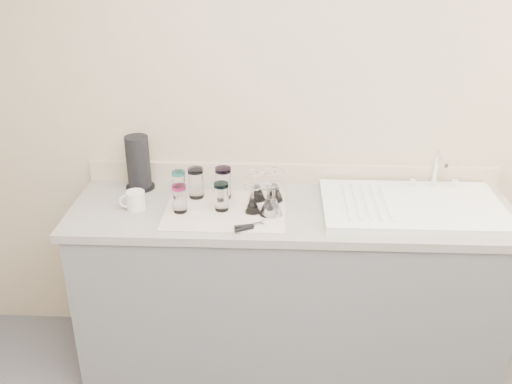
{
  "coord_description": "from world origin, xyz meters",
  "views": [
    {
      "loc": [
        -0.07,
        -1.17,
        2.09
      ],
      "look_at": [
        -0.17,
        1.15,
        1.0
      ],
      "focal_mm": 40.0,
      "sensor_mm": 36.0,
      "label": 1
    }
  ],
  "objects_px": {
    "goblet_extra": "(268,205)",
    "can_opener": "(250,227)",
    "tumbler_lavender": "(221,196)",
    "goblet_front_left": "(252,203)",
    "goblet_front_right": "(274,204)",
    "paper_towel_roll": "(138,163)",
    "sink_unit": "(412,206)",
    "tumbler_magenta": "(180,199)",
    "tumbler_teal": "(179,184)",
    "white_mug": "(135,200)",
    "tumbler_cyan": "(196,183)",
    "goblet_back_left": "(257,190)",
    "tumbler_purple": "(223,183)",
    "goblet_back_right": "(275,190)"
  },
  "relations": [
    {
      "from": "tumbler_teal",
      "to": "tumbler_purple",
      "type": "xyz_separation_m",
      "value": [
        0.21,
        -0.01,
        0.01
      ]
    },
    {
      "from": "tumbler_teal",
      "to": "tumbler_lavender",
      "type": "distance_m",
      "value": 0.26
    },
    {
      "from": "goblet_extra",
      "to": "can_opener",
      "type": "xyz_separation_m",
      "value": [
        -0.07,
        -0.14,
        -0.04
      ]
    },
    {
      "from": "sink_unit",
      "to": "goblet_extra",
      "type": "relative_size",
      "value": 5.72
    },
    {
      "from": "sink_unit",
      "to": "tumbler_cyan",
      "type": "xyz_separation_m",
      "value": [
        -1.01,
        0.07,
        0.06
      ]
    },
    {
      "from": "tumbler_purple",
      "to": "tumbler_magenta",
      "type": "relative_size",
      "value": 1.18
    },
    {
      "from": "tumbler_cyan",
      "to": "goblet_front_left",
      "type": "height_order",
      "value": "tumbler_cyan"
    },
    {
      "from": "goblet_back_left",
      "to": "goblet_front_right",
      "type": "bearing_deg",
      "value": -62.18
    },
    {
      "from": "tumbler_cyan",
      "to": "tumbler_purple",
      "type": "bearing_deg",
      "value": 0.79
    },
    {
      "from": "tumbler_teal",
      "to": "tumbler_purple",
      "type": "height_order",
      "value": "tumbler_purple"
    },
    {
      "from": "goblet_extra",
      "to": "goblet_back_left",
      "type": "bearing_deg",
      "value": 109.64
    },
    {
      "from": "goblet_back_right",
      "to": "white_mug",
      "type": "height_order",
      "value": "goblet_back_right"
    },
    {
      "from": "tumbler_cyan",
      "to": "white_mug",
      "type": "relative_size",
      "value": 1.15
    },
    {
      "from": "paper_towel_roll",
      "to": "sink_unit",
      "type": "bearing_deg",
      "value": -8.02
    },
    {
      "from": "tumbler_cyan",
      "to": "white_mug",
      "type": "xyz_separation_m",
      "value": [
        -0.27,
        -0.12,
        -0.04
      ]
    },
    {
      "from": "tumbler_magenta",
      "to": "tumbler_lavender",
      "type": "relative_size",
      "value": 0.97
    },
    {
      "from": "goblet_back_left",
      "to": "white_mug",
      "type": "xyz_separation_m",
      "value": [
        -0.56,
        -0.11,
        -0.01
      ]
    },
    {
      "from": "goblet_extra",
      "to": "tumbler_purple",
      "type": "bearing_deg",
      "value": 142.36
    },
    {
      "from": "tumbler_lavender",
      "to": "goblet_front_right",
      "type": "distance_m",
      "value": 0.24
    },
    {
      "from": "goblet_back_right",
      "to": "can_opener",
      "type": "relative_size",
      "value": 1.1
    },
    {
      "from": "tumbler_lavender",
      "to": "goblet_front_right",
      "type": "height_order",
      "value": "goblet_front_right"
    },
    {
      "from": "tumbler_magenta",
      "to": "white_mug",
      "type": "relative_size",
      "value": 1.01
    },
    {
      "from": "can_opener",
      "to": "goblet_front_right",
      "type": "bearing_deg",
      "value": 53.66
    },
    {
      "from": "can_opener",
      "to": "white_mug",
      "type": "relative_size",
      "value": 1.07
    },
    {
      "from": "white_mug",
      "to": "goblet_back_right",
      "type": "bearing_deg",
      "value": 9.43
    },
    {
      "from": "goblet_front_right",
      "to": "paper_towel_roll",
      "type": "relative_size",
      "value": 0.55
    },
    {
      "from": "tumbler_teal",
      "to": "sink_unit",
      "type": "bearing_deg",
      "value": -4.4
    },
    {
      "from": "tumbler_cyan",
      "to": "goblet_front_right",
      "type": "relative_size",
      "value": 0.99
    },
    {
      "from": "white_mug",
      "to": "goblet_front_left",
      "type": "bearing_deg",
      "value": -2.28
    },
    {
      "from": "sink_unit",
      "to": "tumbler_magenta",
      "type": "xyz_separation_m",
      "value": [
        -1.06,
        -0.08,
        0.05
      ]
    },
    {
      "from": "goblet_extra",
      "to": "white_mug",
      "type": "relative_size",
      "value": 1.12
    },
    {
      "from": "can_opener",
      "to": "paper_towel_roll",
      "type": "bearing_deg",
      "value": 144.26
    },
    {
      "from": "can_opener",
      "to": "sink_unit",
      "type": "bearing_deg",
      "value": 16.98
    },
    {
      "from": "goblet_back_left",
      "to": "goblet_front_left",
      "type": "xyz_separation_m",
      "value": [
        -0.02,
        -0.13,
        -0.01
      ]
    },
    {
      "from": "goblet_front_left",
      "to": "goblet_front_right",
      "type": "relative_size",
      "value": 0.86
    },
    {
      "from": "tumbler_cyan",
      "to": "tumbler_magenta",
      "type": "height_order",
      "value": "tumbler_cyan"
    },
    {
      "from": "tumbler_teal",
      "to": "white_mug",
      "type": "bearing_deg",
      "value": -144.17
    },
    {
      "from": "goblet_front_right",
      "to": "paper_towel_roll",
      "type": "xyz_separation_m",
      "value": [
        -0.67,
        0.27,
        0.07
      ]
    },
    {
      "from": "tumbler_teal",
      "to": "goblet_front_left",
      "type": "distance_m",
      "value": 0.39
    },
    {
      "from": "goblet_front_right",
      "to": "white_mug",
      "type": "xyz_separation_m",
      "value": [
        -0.64,
        0.04,
        -0.01
      ]
    },
    {
      "from": "can_opener",
      "to": "paper_towel_roll",
      "type": "xyz_separation_m",
      "value": [
        -0.57,
        0.41,
        0.12
      ]
    },
    {
      "from": "sink_unit",
      "to": "goblet_front_right",
      "type": "bearing_deg",
      "value": -171.94
    },
    {
      "from": "tumbler_cyan",
      "to": "goblet_front_right",
      "type": "height_order",
      "value": "goblet_front_right"
    },
    {
      "from": "goblet_front_right",
      "to": "white_mug",
      "type": "distance_m",
      "value": 0.64
    },
    {
      "from": "sink_unit",
      "to": "white_mug",
      "type": "bearing_deg",
      "value": -177.84
    },
    {
      "from": "tumbler_teal",
      "to": "paper_towel_roll",
      "type": "bearing_deg",
      "value": 154.96
    },
    {
      "from": "white_mug",
      "to": "paper_towel_roll",
      "type": "relative_size",
      "value": 0.48
    },
    {
      "from": "tumbler_teal",
      "to": "tumbler_cyan",
      "type": "xyz_separation_m",
      "value": [
        0.08,
        -0.01,
        0.01
      ]
    },
    {
      "from": "sink_unit",
      "to": "white_mug",
      "type": "xyz_separation_m",
      "value": [
        -1.28,
        -0.05,
        0.02
      ]
    },
    {
      "from": "tumbler_lavender",
      "to": "goblet_front_left",
      "type": "xyz_separation_m",
      "value": [
        0.14,
        -0.02,
        -0.02
      ]
    }
  ]
}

